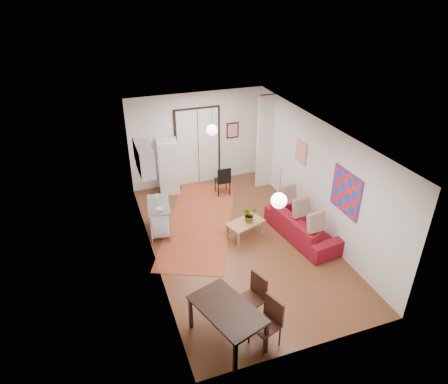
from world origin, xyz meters
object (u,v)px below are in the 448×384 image
object	(u,v)px
sofa	(303,226)
black_side_chair	(221,177)
dining_chair_far	(263,318)
coffee_table	(245,224)
fridge	(168,167)
dining_chair_near	(249,293)
kitchen_counter	(159,214)
dining_table	(227,312)

from	to	relation	value
sofa	black_side_chair	bearing A→B (deg)	13.58
dining_chair_far	black_side_chair	distance (m)	5.72
sofa	coffee_table	size ratio (longest dim) A/B	2.12
coffee_table	dining_chair_far	distance (m)	3.33
fridge	dining_chair_far	distance (m)	6.22
sofa	coffee_table	xyz separation A→B (m)	(-1.34, 0.54, 0.03)
dining_chair_near	dining_chair_far	distance (m)	0.67
fridge	dining_chair_far	world-z (taller)	fridge
sofa	dining_chair_near	world-z (taller)	dining_chair_near
kitchen_counter	dining_chair_near	world-z (taller)	dining_chair_near
coffee_table	dining_chair_near	distance (m)	2.70
dining_table	black_side_chair	size ratio (longest dim) A/B	1.75
coffee_table	dining_chair_far	xyz separation A→B (m)	(-0.97, -3.18, 0.19)
fridge	dining_chair_far	bearing A→B (deg)	-79.06
coffee_table	dining_table	world-z (taller)	dining_table
coffee_table	black_side_chair	world-z (taller)	black_side_chair
coffee_table	fridge	bearing A→B (deg)	113.03
fridge	black_side_chair	bearing A→B (deg)	-14.18
kitchen_counter	dining_chair_far	size ratio (longest dim) A/B	1.19
dining_chair_far	dining_chair_near	bearing A→B (deg)	161.06
kitchen_counter	fridge	bearing A→B (deg)	79.06
fridge	dining_chair_near	bearing A→B (deg)	-78.70
dining_chair_far	black_side_chair	bearing A→B (deg)	149.30
sofa	kitchen_counter	size ratio (longest dim) A/B	1.96
sofa	dining_chair_far	bearing A→B (deg)	131.34
sofa	dining_table	size ratio (longest dim) A/B	1.42
dining_table	dining_chair_far	bearing A→B (deg)	-20.36
coffee_table	sofa	bearing A→B (deg)	-21.79
black_side_chair	sofa	bearing A→B (deg)	112.88
sofa	coffee_table	distance (m)	1.45
coffee_table	black_side_chair	distance (m)	2.43
dining_table	dining_chair_far	distance (m)	0.65
black_side_chair	dining_chair_far	bearing A→B (deg)	79.98
dining_chair_near	dining_chair_far	xyz separation A→B (m)	(0.00, -0.67, 0.00)
sofa	dining_chair_near	size ratio (longest dim) A/B	2.34
sofa	coffee_table	world-z (taller)	sofa
dining_chair_near	dining_chair_far	size ratio (longest dim) A/B	1.00
dining_chair_near	black_side_chair	world-z (taller)	dining_chair_near
kitchen_counter	black_side_chair	xyz separation A→B (m)	(2.20, 1.49, 0.01)
sofa	kitchen_counter	world-z (taller)	kitchen_counter
sofa	dining_table	distance (m)	3.80
kitchen_counter	dining_table	world-z (taller)	kitchen_counter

